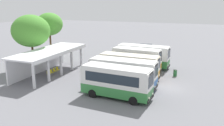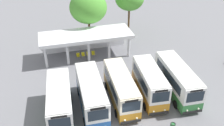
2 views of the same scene
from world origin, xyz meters
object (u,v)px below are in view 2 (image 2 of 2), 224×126
at_px(waiting_chair_end_by_column, 78,55).
at_px(city_bus_nearest_orange, 60,101).
at_px(city_bus_fourth_amber, 149,82).
at_px(city_bus_second_in_row, 91,93).
at_px(waiting_chair_fourth_seat, 93,53).
at_px(waiting_chair_second_from_end, 83,55).
at_px(city_bus_fifth_blue, 177,79).
at_px(waiting_chair_middle_seat, 88,54).
at_px(city_bus_middle_cream, 121,87).

bearing_deg(waiting_chair_end_by_column, city_bus_nearest_orange, -107.10).
bearing_deg(city_bus_nearest_orange, city_bus_fourth_amber, 3.23).
xyz_separation_m(city_bus_second_in_row, waiting_chair_fourth_seat, (2.30, 10.58, -1.34)).
bearing_deg(city_bus_fourth_amber, waiting_chair_second_from_end, 118.08).
relative_size(city_bus_fifth_blue, waiting_chair_middle_seat, 9.37).
distance_m(city_bus_middle_cream, city_bus_fifth_blue, 6.46).
bearing_deg(waiting_chair_middle_seat, waiting_chair_second_from_end, 177.60).
height_order(city_bus_middle_cream, city_bus_fifth_blue, city_bus_fifth_blue).
height_order(city_bus_fifth_blue, waiting_chair_middle_seat, city_bus_fifth_blue).
distance_m(city_bus_second_in_row, waiting_chair_fourth_seat, 10.91).
distance_m(city_bus_nearest_orange, city_bus_fourth_amber, 9.70).
bearing_deg(city_bus_nearest_orange, waiting_chair_middle_seat, 66.33).
height_order(city_bus_fourth_amber, waiting_chair_middle_seat, city_bus_fourth_amber).
bearing_deg(city_bus_middle_cream, waiting_chair_end_by_column, 106.56).
height_order(city_bus_middle_cream, city_bus_fourth_amber, city_bus_fourth_amber).
bearing_deg(city_bus_middle_cream, city_bus_fifth_blue, -2.10).
bearing_deg(city_bus_fifth_blue, waiting_chair_end_by_column, 132.00).
relative_size(city_bus_second_in_row, waiting_chair_end_by_column, 9.32).
relative_size(city_bus_fourth_amber, waiting_chair_middle_seat, 8.11).
distance_m(city_bus_nearest_orange, waiting_chair_second_from_end, 11.83).
height_order(city_bus_fifth_blue, waiting_chair_fourth_seat, city_bus_fifth_blue).
relative_size(waiting_chair_end_by_column, waiting_chair_second_from_end, 1.00).
relative_size(city_bus_second_in_row, waiting_chair_middle_seat, 9.32).
relative_size(city_bus_nearest_orange, waiting_chair_end_by_column, 8.86).
bearing_deg(waiting_chair_second_from_end, city_bus_nearest_orange, -110.40).
xyz_separation_m(city_bus_nearest_orange, waiting_chair_second_from_end, (4.10, 11.01, -1.34)).
bearing_deg(city_bus_second_in_row, city_bus_fifth_blue, 0.03).
distance_m(city_bus_second_in_row, city_bus_fourth_amber, 6.46).
bearing_deg(waiting_chair_second_from_end, waiting_chair_end_by_column, -177.43).
bearing_deg(city_bus_nearest_orange, waiting_chair_second_from_end, 69.60).
bearing_deg(waiting_chair_second_from_end, waiting_chair_middle_seat, -2.40).
bearing_deg(city_bus_second_in_row, waiting_chair_second_from_end, 85.33).
bearing_deg(city_bus_fourth_amber, city_bus_second_in_row, -178.61).
distance_m(city_bus_fifth_blue, waiting_chair_fourth_seat, 12.97).
xyz_separation_m(city_bus_fourth_amber, waiting_chair_second_from_end, (-5.59, 10.47, -1.40)).
relative_size(city_bus_nearest_orange, city_bus_fifth_blue, 0.95).
xyz_separation_m(city_bus_middle_cream, city_bus_fourth_amber, (3.23, -0.08, 0.12)).
bearing_deg(waiting_chair_middle_seat, waiting_chair_fourth_seat, -0.78).
xyz_separation_m(city_bus_fourth_amber, waiting_chair_end_by_column, (-6.30, 10.43, -1.40)).
height_order(city_bus_middle_cream, waiting_chair_fourth_seat, city_bus_middle_cream).
bearing_deg(city_bus_second_in_row, city_bus_middle_cream, 4.28).
xyz_separation_m(city_bus_fifth_blue, waiting_chair_fourth_seat, (-7.38, 10.58, -1.35)).
relative_size(city_bus_middle_cream, waiting_chair_middle_seat, 9.13).
relative_size(city_bus_fifth_blue, waiting_chair_second_from_end, 9.37).
distance_m(city_bus_fourth_amber, waiting_chair_middle_seat, 11.60).
distance_m(city_bus_nearest_orange, waiting_chair_end_by_column, 11.57).
bearing_deg(waiting_chair_middle_seat, city_bus_nearest_orange, -113.67).
bearing_deg(waiting_chair_middle_seat, city_bus_fourth_amber, -65.00).
bearing_deg(waiting_chair_fourth_seat, city_bus_fourth_amber, -68.30).
bearing_deg(waiting_chair_fourth_seat, waiting_chair_end_by_column, 179.79).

